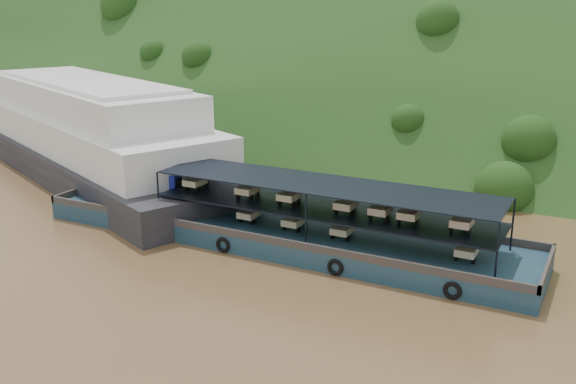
% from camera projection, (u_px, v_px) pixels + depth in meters
% --- Properties ---
extents(ground, '(160.00, 160.00, 0.00)m').
position_uv_depth(ground, '(294.00, 255.00, 41.73)').
color(ground, brown).
rests_on(ground, ground).
extents(hillside, '(140.00, 39.60, 39.60)m').
position_uv_depth(hillside, '(439.00, 149.00, 72.33)').
color(hillside, '#153412').
rests_on(hillside, ground).
extents(cargo_barge, '(35.00, 7.18, 4.54)m').
position_uv_depth(cargo_barge, '(268.00, 225.00, 44.12)').
color(cargo_barge, '#122F3F').
rests_on(cargo_barge, ground).
extents(passenger_ferry, '(45.09, 28.07, 8.99)m').
position_uv_depth(passenger_ferry, '(89.00, 133.00, 61.28)').
color(passenger_ferry, black).
rests_on(passenger_ferry, ground).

